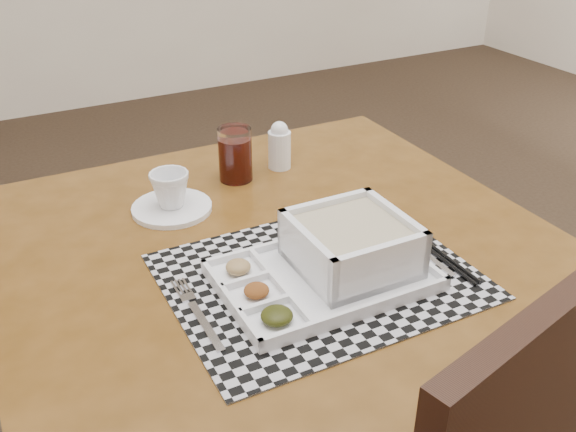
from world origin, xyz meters
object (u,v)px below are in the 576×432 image
Objects in this scene: serving_tray at (342,256)px; juice_glass at (235,156)px; creamer_bottle at (279,146)px; cup at (170,189)px; dining_table at (282,281)px.

juice_glass reaches higher than serving_tray.
creamer_bottle reaches higher than serving_tray.
juice_glass reaches higher than cup.
dining_table is 9.20× the size of creamer_bottle.
serving_tray is at bearing -74.58° from cup.
cup is at bearing 116.79° from serving_tray.
dining_table is 2.94× the size of serving_tray.
serving_tray is 2.91× the size of juice_glass.
creamer_bottle is at bearing 4.54° from cup.
juice_glass reaches higher than creamer_bottle.
dining_table is 0.17m from serving_tray.
serving_tray is at bearing -70.17° from dining_table.
creamer_bottle is (0.10, 0.41, 0.01)m from serving_tray.
dining_table is at bearing 109.83° from serving_tray.
serving_tray is 0.37m from cup.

